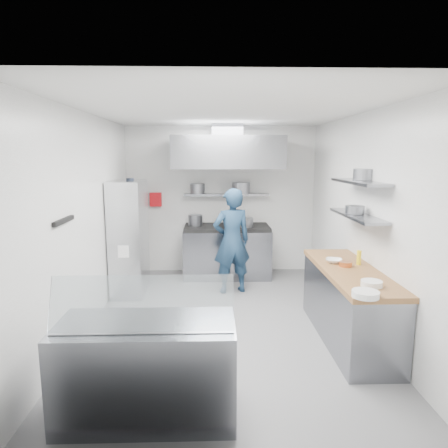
{
  "coord_description": "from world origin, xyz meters",
  "views": [
    {
      "loc": [
        -0.18,
        -5.19,
        2.23
      ],
      "look_at": [
        0.0,
        0.6,
        1.25
      ],
      "focal_mm": 32.0,
      "sensor_mm": 36.0,
      "label": 1
    }
  ],
  "objects_px": {
    "chef": "(232,241)",
    "display_case": "(147,370)",
    "wire_rack": "(129,238)",
    "gas_range": "(227,253)"
  },
  "relations": [
    {
      "from": "chef",
      "to": "display_case",
      "type": "height_order",
      "value": "chef"
    },
    {
      "from": "chef",
      "to": "wire_rack",
      "type": "distance_m",
      "value": 1.68
    },
    {
      "from": "gas_range",
      "to": "display_case",
      "type": "bearing_deg",
      "value": -101.59
    },
    {
      "from": "display_case",
      "to": "wire_rack",
      "type": "bearing_deg",
      "value": 103.72
    },
    {
      "from": "chef",
      "to": "wire_rack",
      "type": "bearing_deg",
      "value": -16.39
    },
    {
      "from": "wire_rack",
      "to": "gas_range",
      "type": "bearing_deg",
      "value": 28.02
    },
    {
      "from": "gas_range",
      "to": "wire_rack",
      "type": "bearing_deg",
      "value": -151.98
    },
    {
      "from": "chef",
      "to": "wire_rack",
      "type": "xyz_separation_m",
      "value": [
        -1.68,
        0.03,
        0.06
      ]
    },
    {
      "from": "gas_range",
      "to": "chef",
      "type": "bearing_deg",
      "value": -87.11
    },
    {
      "from": "gas_range",
      "to": "display_case",
      "type": "height_order",
      "value": "gas_range"
    }
  ]
}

